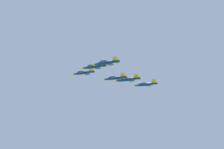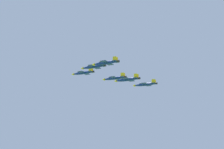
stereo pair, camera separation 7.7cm
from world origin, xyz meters
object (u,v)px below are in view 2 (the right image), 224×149
Objects in this scene: jet_lead at (83,73)px; jet_slot_rear at (127,79)px; jet_right_wingman at (115,78)px; jet_left_outer at (106,63)px; jet_left_wingman at (94,67)px; jet_right_outer at (145,84)px.

jet_lead is 34.06m from jet_slot_rear.
jet_left_outer is (22.77, 39.11, -1.60)m from jet_right_wingman.
jet_left_wingman is 28.13m from jet_right_wingman.
jet_right_outer is 28.18m from jet_slot_rear.
jet_left_wingman reaches higher than jet_left_outer.
jet_lead is 43.57m from jet_left_outer.
jet_left_wingman is at bearing 90.50° from jet_right_wingman.
jet_lead reaches higher than jet_right_outer.
jet_right_wingman is (-21.27, 4.23, -2.55)m from jet_lead.
jet_left_wingman is at bearing 67.67° from jet_right_outer.
jet_lead reaches higher than jet_left_wingman.
jet_left_wingman is 1.01× the size of jet_left_outer.
jet_lead reaches higher than jet_right_wingman.
jet_right_wingman is 21.95m from jet_right_outer.
jet_lead reaches higher than jet_left_outer.
jet_right_outer is at bearing -139.56° from jet_lead.
jet_left_outer is (0.75, 21.67, -3.03)m from jet_left_wingman.
jet_left_wingman is 45.51m from jet_right_outer.
jet_left_wingman reaches higher than jet_slot_rear.
jet_left_outer is 56.21m from jet_right_outer.
jet_right_wingman reaches higher than jet_right_outer.
jet_right_outer is at bearing -139.14° from jet_right_wingman.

